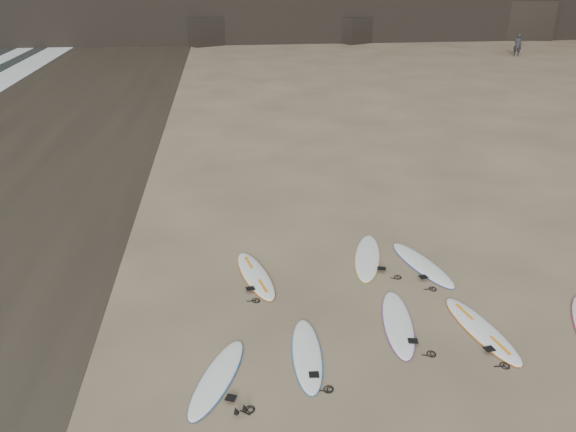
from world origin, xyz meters
name	(u,v)px	position (x,y,z in m)	size (l,w,h in m)	color
ground	(426,333)	(0.00, 0.00, 0.00)	(240.00, 240.00, 0.00)	#897559
surfboard_0	(217,378)	(-4.45, -0.98, 0.04)	(0.56, 2.35, 0.08)	white
surfboard_1	(307,354)	(-2.65, -0.47, 0.04)	(0.57, 2.37, 0.09)	white
surfboard_2	(398,323)	(-0.52, 0.36, 0.05)	(0.61, 2.53, 0.09)	white
surfboard_3	(481,329)	(1.20, -0.07, 0.05)	(0.62, 2.56, 0.09)	white
surfboard_5	(256,275)	(-3.50, 2.74, 0.04)	(0.60, 2.49, 0.09)	white
surfboard_6	(367,257)	(-0.48, 3.34, 0.05)	(0.63, 2.62, 0.09)	white
surfboard_7	(422,264)	(0.85, 2.81, 0.05)	(0.62, 2.57, 0.09)	white
person_a	(518,45)	(19.68, 35.33, 0.87)	(0.63, 0.42, 1.74)	black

